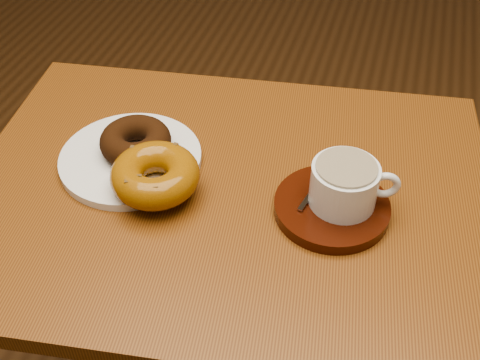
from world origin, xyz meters
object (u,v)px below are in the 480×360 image
(donut_plate, at_px, (131,158))
(coffee_cup, at_px, (345,184))
(cafe_table, at_px, (228,240))
(saucer, at_px, (332,207))

(donut_plate, bearing_deg, coffee_cup, -2.46)
(cafe_table, distance_m, coffee_cup, 0.23)
(donut_plate, bearing_deg, saucer, -3.90)
(saucer, height_order, coffee_cup, coffee_cup)
(donut_plate, height_order, coffee_cup, coffee_cup)
(donut_plate, distance_m, saucer, 0.31)
(cafe_table, relative_size, donut_plate, 3.86)
(cafe_table, height_order, donut_plate, donut_plate)
(coffee_cup, bearing_deg, saucer, -163.39)
(donut_plate, height_order, saucer, saucer)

